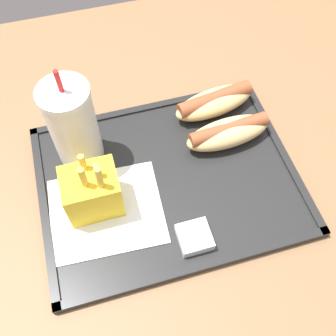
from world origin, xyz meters
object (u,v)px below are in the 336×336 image
at_px(sauce_cup_mayo, 195,237).
at_px(hot_dog_near, 228,132).
at_px(hot_dog_far, 214,102).
at_px(fries_carton, 92,192).
at_px(soda_cup, 73,125).

bearing_deg(sauce_cup_mayo, hot_dog_near, 55.15).
height_order(hot_dog_far, fries_carton, fries_carton).
distance_m(hot_dog_far, hot_dog_near, 0.07).
xyz_separation_m(soda_cup, fries_carton, (0.01, -0.10, -0.03)).
height_order(hot_dog_near, sauce_cup_mayo, hot_dog_near).
xyz_separation_m(hot_dog_far, sauce_cup_mayo, (-0.11, -0.22, -0.01)).
distance_m(hot_dog_far, fries_carton, 0.26).
xyz_separation_m(hot_dog_far, hot_dog_near, (-0.00, -0.07, -0.00)).
distance_m(soda_cup, hot_dog_far, 0.24).
bearing_deg(hot_dog_far, soda_cup, -173.46).
relative_size(soda_cup, hot_dog_near, 1.23).
relative_size(fries_carton, sauce_cup_mayo, 2.55).
xyz_separation_m(soda_cup, sauce_cup_mayo, (0.13, -0.19, -0.06)).
relative_size(hot_dog_far, hot_dog_near, 1.02).
relative_size(soda_cup, hot_dog_far, 1.20).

